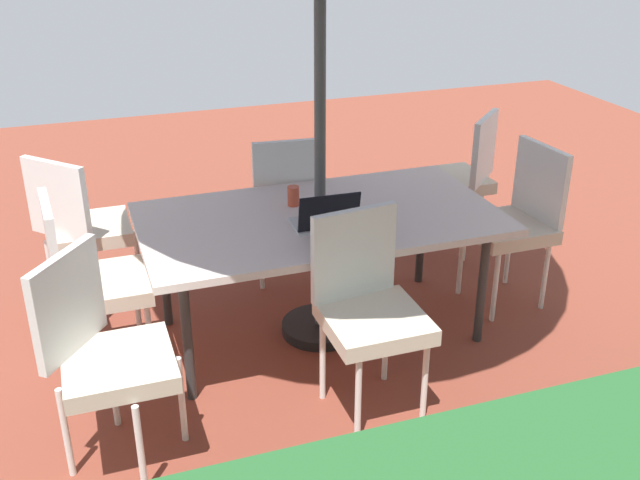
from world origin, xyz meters
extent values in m
cube|color=brown|center=(0.00, 0.00, -0.01)|extent=(10.00, 10.00, 0.02)
cube|color=silver|center=(0.00, 0.00, 0.71)|extent=(1.92, 1.05, 0.04)
cylinder|color=#333333|center=(-0.81, -0.38, 0.35)|extent=(0.05, 0.05, 0.69)
cylinder|color=#333333|center=(0.81, -0.38, 0.35)|extent=(0.05, 0.05, 0.69)
cylinder|color=#333333|center=(-0.81, 0.38, 0.35)|extent=(0.05, 0.05, 0.69)
cylinder|color=#333333|center=(0.81, 0.38, 0.35)|extent=(0.05, 0.05, 0.69)
cylinder|color=#4C4C4C|center=(0.00, 0.00, 1.28)|extent=(0.06, 0.06, 2.56)
cylinder|color=black|center=(0.00, 0.00, 0.03)|extent=(0.44, 0.44, 0.06)
cube|color=beige|center=(-0.01, 0.75, 0.49)|extent=(0.46, 0.46, 0.08)
cube|color=white|center=(0.02, 0.54, 0.76)|extent=(0.44, 0.09, 0.45)
cylinder|color=white|center=(0.15, 0.95, 0.23)|extent=(0.03, 0.03, 0.45)
cylinder|color=white|center=(-0.21, 0.90, 0.23)|extent=(0.03, 0.03, 0.45)
cylinder|color=white|center=(0.19, 0.59, 0.23)|extent=(0.03, 0.03, 0.45)
cylinder|color=white|center=(-0.16, 0.55, 0.23)|extent=(0.03, 0.03, 0.45)
cube|color=beige|center=(-1.24, -0.81, 0.49)|extent=(0.46, 0.46, 0.08)
cube|color=white|center=(-1.39, -0.65, 0.76)|extent=(0.34, 0.33, 0.45)
cylinder|color=white|center=(-1.25, -1.06, 0.23)|extent=(0.03, 0.03, 0.45)
cylinder|color=white|center=(-0.99, -0.81, 0.23)|extent=(0.03, 0.03, 0.45)
cylinder|color=white|center=(-1.49, -0.80, 0.23)|extent=(0.03, 0.03, 0.45)
cylinder|color=white|center=(-1.23, -0.55, 0.23)|extent=(0.03, 0.03, 0.45)
cube|color=beige|center=(-1.17, 0.02, 0.49)|extent=(0.46, 0.46, 0.08)
cube|color=white|center=(-1.38, 0.01, 0.76)|extent=(0.07, 0.44, 0.45)
cylinder|color=white|center=(-0.98, -0.14, 0.23)|extent=(0.03, 0.03, 0.45)
cylinder|color=white|center=(-1.00, 0.22, 0.23)|extent=(0.03, 0.03, 0.45)
cylinder|color=white|center=(-1.33, -0.17, 0.23)|extent=(0.03, 0.03, 0.45)
cylinder|color=white|center=(-1.36, 0.19, 0.23)|extent=(0.03, 0.03, 0.45)
cube|color=beige|center=(-0.02, -0.78, 0.49)|extent=(0.46, 0.46, 0.08)
cube|color=white|center=(0.00, -0.57, 0.76)|extent=(0.44, 0.08, 0.45)
cylinder|color=white|center=(-0.22, -0.94, 0.23)|extent=(0.03, 0.03, 0.45)
cylinder|color=white|center=(0.14, -0.97, 0.23)|extent=(0.03, 0.03, 0.45)
cylinder|color=white|center=(-0.18, -0.58, 0.23)|extent=(0.03, 0.03, 0.45)
cylinder|color=white|center=(0.18, -0.61, 0.23)|extent=(0.03, 0.03, 0.45)
cube|color=beige|center=(1.18, -0.77, 0.49)|extent=(0.46, 0.46, 0.08)
cube|color=white|center=(1.33, -0.63, 0.76)|extent=(0.33, 0.35, 0.45)
cylinder|color=white|center=(0.92, -0.76, 0.23)|extent=(0.03, 0.03, 0.45)
cylinder|color=white|center=(1.17, -1.03, 0.23)|extent=(0.03, 0.03, 0.45)
cylinder|color=white|center=(1.18, -0.52, 0.23)|extent=(0.03, 0.03, 0.45)
cylinder|color=white|center=(1.43, -0.78, 0.23)|extent=(0.03, 0.03, 0.45)
cube|color=beige|center=(1.15, 0.72, 0.49)|extent=(0.46, 0.46, 0.08)
cube|color=white|center=(1.32, 0.59, 0.76)|extent=(0.30, 0.37, 0.45)
cylinder|color=white|center=(1.12, 0.97, 0.23)|extent=(0.03, 0.03, 0.45)
cylinder|color=white|center=(0.90, 0.68, 0.23)|extent=(0.03, 0.03, 0.45)
cylinder|color=white|center=(1.41, 0.75, 0.23)|extent=(0.03, 0.03, 0.45)
cylinder|color=white|center=(1.19, 0.47, 0.23)|extent=(0.03, 0.03, 0.45)
cube|color=beige|center=(1.16, -0.03, 0.49)|extent=(0.46, 0.46, 0.08)
cube|color=white|center=(1.37, -0.02, 0.76)|extent=(0.07, 0.44, 0.45)
cylinder|color=white|center=(0.97, 0.14, 0.23)|extent=(0.03, 0.03, 0.45)
cylinder|color=white|center=(0.99, -0.22, 0.23)|extent=(0.03, 0.03, 0.45)
cylinder|color=white|center=(1.33, 0.16, 0.23)|extent=(0.03, 0.03, 0.45)
cylinder|color=white|center=(1.35, -0.20, 0.23)|extent=(0.03, 0.03, 0.45)
cube|color=#B7B7BC|center=(0.03, 0.12, 0.74)|extent=(0.33, 0.23, 0.02)
cube|color=black|center=(0.03, 0.23, 0.85)|extent=(0.32, 0.06, 0.20)
cylinder|color=#CC4C33|center=(0.09, -0.18, 0.79)|extent=(0.07, 0.07, 0.11)
camera|label=1|loc=(1.22, 3.51, 2.32)|focal=42.19mm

